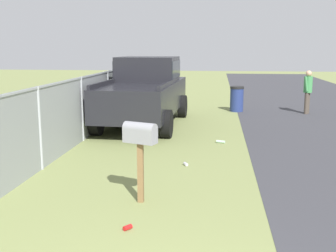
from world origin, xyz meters
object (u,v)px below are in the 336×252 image
(pickup_truck, at_px, (145,89))
(trash_bin, at_px, (237,99))
(mailbox, at_px, (140,139))
(pedestrian, at_px, (308,89))

(pickup_truck, height_order, trash_bin, pickup_truck)
(mailbox, bearing_deg, pickup_truck, 29.56)
(trash_bin, distance_m, pedestrian, 2.56)
(mailbox, bearing_deg, pedestrian, -4.67)
(mailbox, relative_size, trash_bin, 1.36)
(mailbox, bearing_deg, trash_bin, 9.38)
(mailbox, distance_m, pedestrian, 10.36)
(mailbox, xyz_separation_m, trash_bin, (9.67, -1.89, -0.55))
(pickup_truck, xyz_separation_m, pedestrian, (2.73, -5.46, -0.21))
(pickup_truck, relative_size, pedestrian, 3.33)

